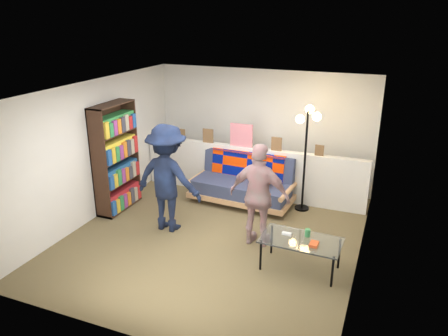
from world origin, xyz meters
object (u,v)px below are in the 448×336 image
object	(u,v)px
futon_sofa	(244,183)
bookshelf	(116,161)
person_right	(259,196)
floor_lamp	(307,138)
person_left	(168,178)
coffee_table	(301,242)

from	to	relation	value
futon_sofa	bookshelf	xyz separation A→B (m)	(-2.06, -1.11, 0.53)
person_right	futon_sofa	bearing A→B (deg)	-58.45
futon_sofa	floor_lamp	distance (m)	1.49
person_right	person_left	bearing A→B (deg)	5.84
bookshelf	person_right	world-z (taller)	bookshelf
futon_sofa	floor_lamp	bearing A→B (deg)	7.11
coffee_table	person_right	bearing A→B (deg)	148.98
bookshelf	coffee_table	distance (m)	3.70
futon_sofa	bookshelf	size ratio (longest dim) A/B	1.01
futon_sofa	floor_lamp	size ratio (longest dim) A/B	1.03
floor_lamp	person_right	distance (m)	1.69
coffee_table	person_left	bearing A→B (deg)	170.11
person_left	person_right	size ratio (longest dim) A/B	1.10
coffee_table	bookshelf	bearing A→B (deg)	167.92
coffee_table	floor_lamp	xyz separation A→B (m)	(-0.41, 2.02, 0.93)
futon_sofa	person_left	size ratio (longest dim) A/B	1.10
futon_sofa	person_right	world-z (taller)	person_right
floor_lamp	coffee_table	bearing A→B (deg)	-78.57
futon_sofa	coffee_table	distance (m)	2.42
person_left	person_right	xyz separation A→B (m)	(1.55, 0.06, -0.08)
futon_sofa	person_left	world-z (taller)	person_left
bookshelf	person_left	size ratio (longest dim) A/B	1.09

